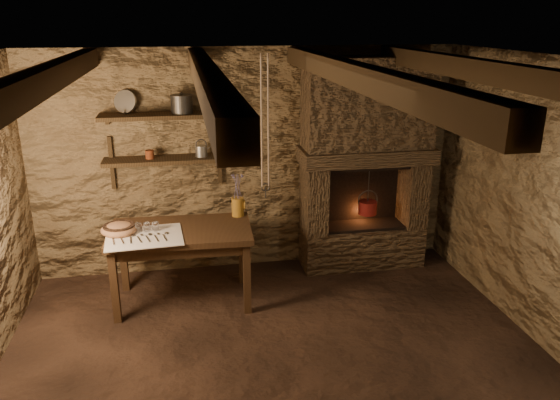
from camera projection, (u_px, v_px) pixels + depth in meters
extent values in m
plane|color=black|center=(281.00, 368.00, 4.38)|extent=(4.50, 4.50, 0.00)
cube|color=brown|center=(247.00, 162.00, 5.86)|extent=(4.50, 0.04, 2.40)
cube|color=brown|center=(556.00, 211.00, 4.38)|extent=(0.04, 4.00, 2.40)
cube|color=black|center=(281.00, 62.00, 3.61)|extent=(4.50, 4.00, 0.04)
cube|color=black|center=(44.00, 80.00, 3.39)|extent=(0.14, 3.95, 0.16)
cube|color=black|center=(206.00, 77.00, 3.56)|extent=(0.14, 3.95, 0.16)
cube|color=black|center=(353.00, 74.00, 3.73)|extent=(0.14, 3.95, 0.16)
cube|color=black|center=(487.00, 72.00, 3.90)|extent=(0.14, 3.95, 0.16)
cube|color=black|center=(166.00, 160.00, 5.54)|extent=(1.25, 0.30, 0.04)
cube|color=black|center=(163.00, 116.00, 5.39)|extent=(1.25, 0.30, 0.04)
cube|color=#3B2B1D|center=(361.00, 245.00, 6.17)|extent=(1.35, 0.45, 0.45)
cube|color=#3B2B1D|center=(314.00, 198.00, 5.88)|extent=(0.23, 0.45, 0.75)
cube|color=#3B2B1D|center=(412.00, 192.00, 6.07)|extent=(0.23, 0.45, 0.75)
cube|color=#3B2B1D|center=(367.00, 155.00, 5.80)|extent=(1.43, 0.51, 0.16)
cube|color=#3B2B1D|center=(369.00, 103.00, 5.65)|extent=(1.35, 0.45, 0.94)
cube|color=black|center=(358.00, 190.00, 6.16)|extent=(0.90, 0.06, 0.75)
cube|color=black|center=(181.00, 232.00, 5.19)|extent=(1.37, 0.82, 0.06)
cube|color=black|center=(181.00, 240.00, 5.22)|extent=(1.25, 0.70, 0.10)
cube|color=white|center=(144.00, 237.00, 4.99)|extent=(0.72, 0.60, 0.01)
cylinder|color=#96651D|center=(238.00, 207.00, 5.50)|extent=(0.14, 0.14, 0.19)
torus|color=#96651D|center=(244.00, 205.00, 5.51)|extent=(0.02, 0.10, 0.10)
ellipsoid|color=#A46C47|center=(119.00, 229.00, 5.07)|extent=(0.43, 0.43, 0.12)
cylinder|color=#2C2A27|center=(182.00, 105.00, 5.39)|extent=(0.24, 0.24, 0.16)
cylinder|color=#A8A8A3|center=(125.00, 102.00, 5.38)|extent=(0.25, 0.18, 0.23)
cylinder|color=#5C2512|center=(150.00, 154.00, 5.49)|extent=(0.10, 0.10, 0.09)
cylinder|color=maroon|center=(367.00, 208.00, 5.98)|extent=(0.24, 0.24, 0.14)
torus|color=#2C2A27|center=(368.00, 200.00, 5.96)|extent=(0.23, 0.01, 0.23)
cylinder|color=#2C2A27|center=(369.00, 186.00, 5.90)|extent=(0.01, 0.01, 0.44)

